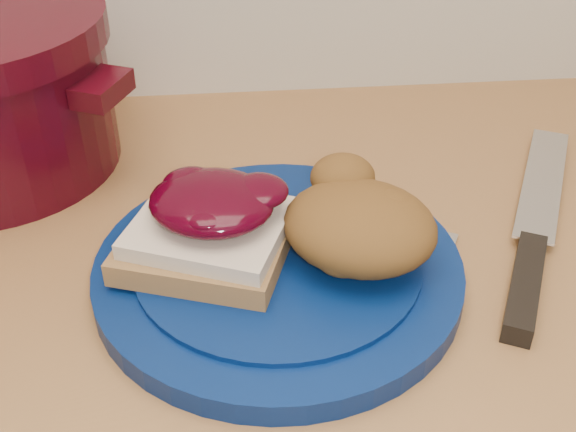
{
  "coord_description": "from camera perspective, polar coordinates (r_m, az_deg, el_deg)",
  "views": [
    {
      "loc": [
        0.02,
        0.99,
        1.29
      ],
      "look_at": [
        0.06,
        1.46,
        0.95
      ],
      "focal_mm": 45.0,
      "sensor_mm": 36.0,
      "label": 1
    }
  ],
  "objects": [
    {
      "name": "plate",
      "position": [
        0.6,
        -0.78,
        -4.28
      ],
      "size": [
        0.4,
        0.4,
        0.02
      ],
      "primitive_type": "cylinder",
      "rotation": [
        0.0,
        0.0,
        -0.43
      ],
      "color": "#051B52",
      "rests_on": "wood_countertop"
    },
    {
      "name": "sandwich",
      "position": [
        0.58,
        -6.27,
        -0.69
      ],
      "size": [
        0.16,
        0.15,
        0.06
      ],
      "rotation": [
        0.0,
        0.0,
        -0.43
      ],
      "color": "olive",
      "rests_on": "plate"
    },
    {
      "name": "stuffing_mound",
      "position": [
        0.57,
        5.69,
        -0.86
      ],
      "size": [
        0.16,
        0.15,
        0.06
      ],
      "primitive_type": "ellipsoid",
      "rotation": [
        0.0,
        0.0,
        -0.43
      ],
      "color": "brown",
      "rests_on": "plate"
    },
    {
      "name": "chef_knife",
      "position": [
        0.65,
        18.62,
        -2.82
      ],
      "size": [
        0.17,
        0.31,
        0.02
      ],
      "rotation": [
        0.0,
        0.0,
        1.11
      ],
      "color": "black",
      "rests_on": "wood_countertop"
    },
    {
      "name": "butter_knife",
      "position": [
        0.6,
        11.45,
        -5.55
      ],
      "size": [
        0.08,
        0.14,
        0.0
      ],
      "primitive_type": "cube",
      "rotation": [
        0.0,
        0.0,
        1.11
      ],
      "color": "silver",
      "rests_on": "wood_countertop"
    }
  ]
}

